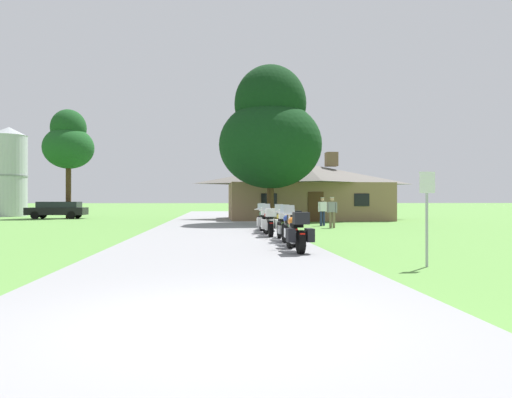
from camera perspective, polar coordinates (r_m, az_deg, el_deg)
name	(u,v)px	position (r m, az deg, el deg)	size (l,w,h in m)	color
ground_plane	(215,228)	(25.62, -4.95, -3.53)	(500.00, 500.00, 0.00)	#56893D
asphalt_driveway	(215,230)	(23.62, -4.95, -3.74)	(6.40, 80.00, 0.06)	gray
motorcycle_orange_nearest_to_camera	(297,232)	(13.20, 4.94, -4.03)	(0.76, 2.08, 1.30)	black
motorcycle_blue_second_in_row	(290,228)	(15.21, 4.16, -3.48)	(0.66, 2.08, 1.30)	black
motorcycle_yellow_third_in_row	(282,225)	(17.04, 3.21, -3.13)	(0.66, 2.08, 1.30)	black
motorcycle_red_fourth_in_row	(269,222)	(19.09, 1.62, -2.84)	(0.72, 2.08, 1.30)	black
motorcycle_green_fifth_in_row	(264,220)	(21.16, 0.97, -2.58)	(0.74, 2.08, 1.30)	black
motorcycle_orange_farthest_in_row	(265,219)	(23.15, 1.05, -2.38)	(0.73, 2.08, 1.30)	black
stone_lodge	(305,191)	(37.38, 5.93, 1.00)	(12.52, 8.47, 5.31)	#896B4C
bystander_white_shirt_near_lodge	(322,210)	(28.18, 8.02, -1.29)	(0.54, 0.29, 1.69)	navy
bystander_gray_shirt_beside_signpost	(332,211)	(26.00, 9.18, -1.38)	(0.50, 0.36, 1.69)	#75664C
metal_signpost_roadside	(427,207)	(11.28, 19.92, -0.89)	(0.36, 0.06, 2.14)	#9EA0A5
tree_left_far	(68,142)	(43.31, -21.68, 6.38)	(4.19, 4.19, 9.22)	#422D19
tree_by_lodge_front	(270,133)	(30.37, 1.74, 8.01)	(6.54, 6.54, 10.11)	#422D19
metal_silo_distant	(9,172)	(50.43, -27.67, 2.95)	(3.36, 3.36, 8.45)	#B2B7BC
parked_black_suv_far_left	(58,209)	(42.06, -22.81, -1.15)	(4.61, 1.94, 1.40)	black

